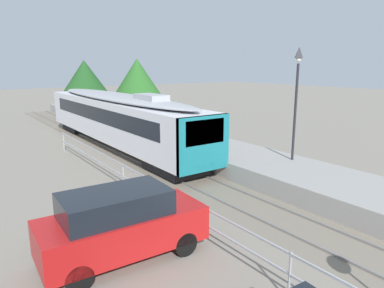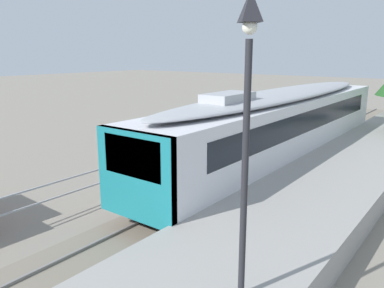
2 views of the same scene
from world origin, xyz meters
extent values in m
plane|color=gray|center=(-3.00, 22.00, 0.00)|extent=(160.00, 160.00, 0.00)
cube|color=slate|center=(0.00, 22.00, 0.03)|extent=(3.20, 60.00, 0.06)
cube|color=slate|center=(-0.72, 22.00, 0.10)|extent=(0.08, 60.00, 0.08)
cube|color=slate|center=(0.72, 22.00, 0.10)|extent=(0.08, 60.00, 0.08)
cube|color=silver|center=(0.00, 29.16, 1.96)|extent=(2.80, 19.40, 2.55)
cube|color=#19757F|center=(0.00, 19.55, 1.96)|extent=(2.80, 0.24, 2.55)
cube|color=black|center=(0.00, 19.47, 2.53)|extent=(2.13, 0.08, 1.12)
cube|color=black|center=(0.00, 29.16, 2.37)|extent=(2.82, 16.30, 0.92)
ellipsoid|color=#A8AAAF|center=(0.00, 29.16, 3.42)|extent=(2.69, 18.63, 0.44)
cube|color=#A8AAAF|center=(0.00, 24.30, 3.70)|extent=(1.10, 2.20, 0.36)
cube|color=#EAE5C6|center=(0.00, 19.48, 0.97)|extent=(1.00, 0.10, 0.20)
cube|color=black|center=(0.00, 21.85, 0.42)|extent=(2.24, 3.20, 0.55)
cube|color=black|center=(0.00, 36.46, 0.42)|extent=(2.24, 3.20, 0.55)
cube|color=#999691|center=(3.25, 22.00, 0.45)|extent=(3.90, 60.00, 0.90)
cylinder|color=#232328|center=(4.30, 18.01, 3.20)|extent=(0.12, 0.12, 4.60)
pyramid|color=#232328|center=(4.30, 18.01, 6.00)|extent=(0.34, 0.34, 0.50)
sphere|color=silver|center=(4.30, 18.01, 5.68)|extent=(0.24, 0.24, 0.24)
cube|color=#9EA0A5|center=(-3.30, 12.00, 1.20)|extent=(0.05, 36.00, 0.05)
cube|color=#9EA0A5|center=(-3.30, 12.00, 0.69)|extent=(0.05, 36.00, 0.05)
cylinder|color=#9EA0A5|center=(-3.30, 12.00, 0.62)|extent=(0.06, 0.06, 1.25)
cylinder|color=#9EA0A5|center=(-3.30, 21.00, 0.62)|extent=(0.06, 0.06, 1.25)
cylinder|color=#9EA0A5|center=(-3.30, 30.00, 0.62)|extent=(0.06, 0.06, 1.25)
cube|color=red|center=(-5.60, 15.98, 0.86)|extent=(4.67, 2.09, 1.00)
cube|color=black|center=(-5.80, 15.98, 1.70)|extent=(2.97, 1.79, 0.68)
cylinder|color=black|center=(-4.05, 16.74, 0.36)|extent=(0.73, 0.27, 0.72)
cylinder|color=black|center=(-4.12, 15.09, 0.36)|extent=(0.73, 0.27, 0.72)
cylinder|color=black|center=(-7.08, 16.87, 0.36)|extent=(0.73, 0.27, 0.72)
cylinder|color=black|center=(-7.15, 15.21, 0.36)|extent=(0.73, 0.27, 0.72)
cylinder|color=brown|center=(3.29, 44.54, 1.11)|extent=(0.36, 0.36, 2.23)
cone|color=#1E4C1E|center=(3.29, 44.54, 4.13)|extent=(5.31, 5.31, 3.81)
cylinder|color=brown|center=(5.65, 37.00, 1.16)|extent=(0.36, 0.36, 2.32)
cone|color=#286023|center=(5.65, 37.00, 4.20)|extent=(5.02, 5.02, 3.76)
camera|label=1|loc=(-9.29, 7.52, 5.36)|focal=32.48mm
camera|label=2|loc=(7.40, 12.44, 5.28)|focal=36.02mm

